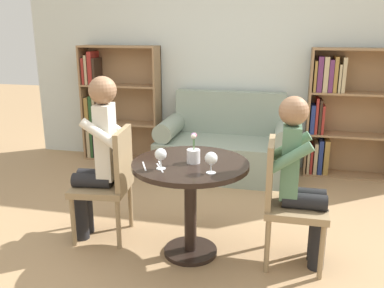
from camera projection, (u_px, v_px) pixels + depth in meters
The scene contains 16 objects.
ground_plane at pixel (191, 252), 3.07m from camera, with size 16.00×16.00×0.00m, color tan.
back_wall at pixel (233, 53), 4.77m from camera, with size 5.20×0.05×2.70m.
round_table at pixel (190, 184), 2.92m from camera, with size 0.83×0.83×0.72m.
couch at pixel (226, 148), 4.66m from camera, with size 1.51×0.80×0.92m.
bookshelf_left at pixel (113, 107), 5.14m from camera, with size 0.98×0.28×1.43m.
bookshelf_right at pixel (340, 113), 4.53m from camera, with size 0.98×0.28×1.43m.
chair_left at pixel (110, 179), 3.18m from camera, with size 0.47×0.47×0.90m.
chair_right at pixel (286, 197), 2.84m from camera, with size 0.42×0.42×0.90m.
person_left at pixel (97, 155), 3.13m from camera, with size 0.44×0.37×1.30m.
person_right at pixel (301, 179), 2.78m from camera, with size 0.42×0.34×1.21m.
wine_glass_left at pixel (161, 155), 2.71m from camera, with size 0.08×0.08×0.14m.
wine_glass_right at pixel (211, 159), 2.63m from camera, with size 0.08×0.08×0.14m.
flower_vase at pixel (193, 152), 2.84m from camera, with size 0.09×0.09×0.22m.
knife_left_setting at pixel (160, 168), 2.75m from camera, with size 0.10×0.17×0.00m.
fork_left_setting at pixel (161, 165), 2.81m from camera, with size 0.09×0.18×0.00m.
knife_right_setting at pixel (144, 166), 2.79m from camera, with size 0.09×0.18×0.00m.
Camera 1 is at (0.63, -2.65, 1.64)m, focal length 38.00 mm.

